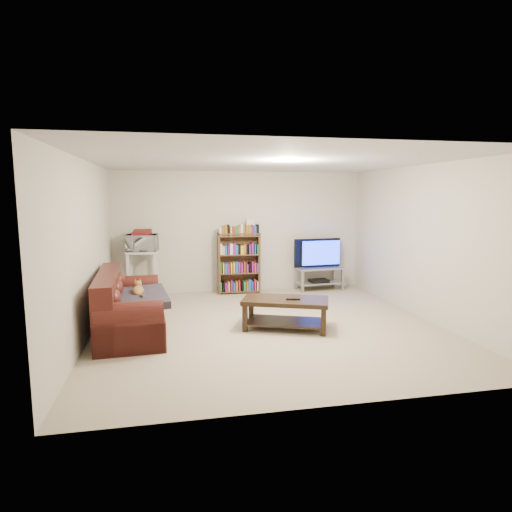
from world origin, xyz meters
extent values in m
plane|color=#BBAB8B|center=(0.00, 0.00, 0.00)|extent=(5.00, 5.00, 0.00)
plane|color=white|center=(0.00, 0.00, 2.40)|extent=(5.00, 5.00, 0.00)
plane|color=beige|center=(0.00, 2.50, 1.20)|extent=(5.00, 0.00, 5.00)
plane|color=beige|center=(0.00, -2.50, 1.20)|extent=(5.00, 0.00, 5.00)
plane|color=beige|center=(-2.50, 0.00, 1.20)|extent=(0.00, 5.00, 5.00)
plane|color=beige|center=(2.50, 0.00, 1.20)|extent=(0.00, 5.00, 5.00)
cube|color=#421511|center=(-1.96, 0.13, 0.19)|extent=(0.99, 2.05, 0.38)
cube|color=#421511|center=(-2.26, 0.11, 0.44)|extent=(0.38, 2.02, 0.84)
cube|color=#421511|center=(-1.91, -0.75, 0.25)|extent=(0.84, 0.29, 0.50)
cube|color=#421511|center=(-2.01, 1.01, 0.25)|extent=(0.84, 0.29, 0.50)
cube|color=#2F2B37|center=(-1.85, 0.00, 0.51)|extent=(0.91, 1.11, 0.18)
cube|color=black|center=(0.23, -0.16, 0.41)|extent=(1.36, 1.01, 0.06)
cube|color=black|center=(0.23, -0.16, 0.10)|extent=(1.22, 0.91, 0.03)
cube|color=black|center=(-0.38, -0.19, 0.19)|extent=(0.09, 0.09, 0.38)
cube|color=black|center=(0.65, -0.59, 0.19)|extent=(0.09, 0.09, 0.38)
cube|color=black|center=(-0.20, 0.27, 0.19)|extent=(0.09, 0.09, 0.38)
cube|color=black|center=(0.83, -0.13, 0.19)|extent=(0.09, 0.09, 0.38)
cube|color=black|center=(0.31, -0.25, 0.46)|extent=(0.21, 0.10, 0.02)
cube|color=#999EA3|center=(1.58, 2.21, 0.45)|extent=(0.97, 0.51, 0.03)
cube|color=#999EA3|center=(1.58, 2.21, 0.15)|extent=(0.93, 0.48, 0.02)
cube|color=gray|center=(1.16, 1.99, 0.23)|extent=(0.05, 0.05, 0.47)
cube|color=gray|center=(2.04, 2.07, 0.23)|extent=(0.05, 0.05, 0.47)
cube|color=gray|center=(1.13, 2.35, 0.23)|extent=(0.05, 0.05, 0.47)
cube|color=gray|center=(2.00, 2.43, 0.23)|extent=(0.05, 0.05, 0.47)
imported|color=black|center=(1.58, 2.21, 0.76)|extent=(1.02, 0.23, 0.58)
cube|color=black|center=(1.58, 2.21, 0.19)|extent=(0.40, 0.30, 0.06)
cube|color=#4D311A|center=(-0.47, 2.27, 0.60)|extent=(0.05, 0.26, 1.20)
cube|color=#4D311A|center=(0.32, 2.25, 0.60)|extent=(0.05, 0.26, 1.20)
cube|color=#4D311A|center=(-0.07, 2.26, 1.18)|extent=(0.84, 0.28, 0.03)
cube|color=maroon|center=(-0.26, 2.27, 1.23)|extent=(0.25, 0.19, 0.06)
cube|color=silver|center=(-1.90, 2.14, 0.88)|extent=(0.60, 0.46, 0.04)
cube|color=silver|center=(-1.90, 2.14, 0.30)|extent=(0.54, 0.41, 0.03)
cube|color=silver|center=(-2.16, 1.99, 0.43)|extent=(0.05, 0.05, 0.86)
cube|color=silver|center=(-1.68, 1.95, 0.43)|extent=(0.05, 0.05, 0.86)
cube|color=silver|center=(-2.13, 2.32, 0.43)|extent=(0.05, 0.05, 0.86)
cube|color=silver|center=(-1.65, 2.28, 0.43)|extent=(0.05, 0.05, 0.86)
imported|color=silver|center=(-1.90, 2.14, 1.06)|extent=(0.59, 0.42, 0.31)
cube|color=maroon|center=(-1.90, 2.14, 1.24)|extent=(0.35, 0.31, 0.05)
camera|label=1|loc=(-1.38, -5.99, 1.92)|focal=30.00mm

